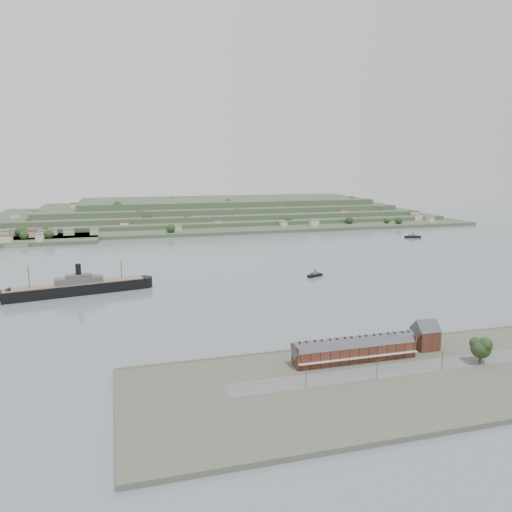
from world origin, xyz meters
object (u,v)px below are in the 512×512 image
object	(u,v)px
terrace_row	(355,350)
steamship	(72,288)
fig_tree	(482,347)
tugboat	(315,275)
gabled_building	(425,335)

from	to	relation	value
terrace_row	steamship	world-z (taller)	steamship
terrace_row	fig_tree	size ratio (longest dim) A/B	4.74
steamship	tugboat	world-z (taller)	steamship
tugboat	fig_tree	size ratio (longest dim) A/B	1.16
gabled_building	fig_tree	xyz separation A→B (m)	(12.70, -21.76, 0.97)
gabled_building	fig_tree	world-z (taller)	gabled_building
terrace_row	tugboat	size ratio (longest dim) A/B	4.08
terrace_row	fig_tree	world-z (taller)	fig_tree
terrace_row	tugboat	distance (m)	169.54
gabled_building	tugboat	distance (m)	158.72
steamship	fig_tree	world-z (taller)	steamship
tugboat	fig_tree	bearing A→B (deg)	-89.66
fig_tree	steamship	bearing A→B (deg)	135.16
terrace_row	steamship	size ratio (longest dim) A/B	0.55
terrace_row	gabled_building	size ratio (longest dim) A/B	3.95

